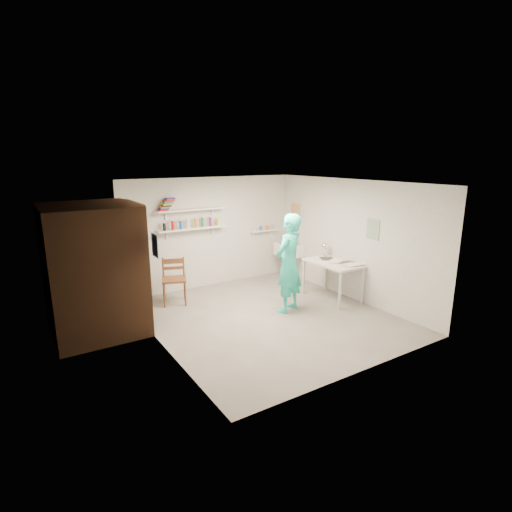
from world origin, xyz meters
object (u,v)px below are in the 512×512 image
man (289,263)px  wooden_chair (174,279)px  wall_clock (286,244)px  work_table (332,280)px  desk_lamp (325,246)px  belfast_sink (289,249)px

man → wooden_chair: man is taller
wall_clock → work_table: bearing=-31.1°
wooden_chair → desk_lamp: (3.00, -0.99, 0.50)m
man → work_table: 1.27m
work_table → wooden_chair: bearing=152.7°
wooden_chair → work_table: bearing=-6.9°
belfast_sink → wooden_chair: size_ratio=0.61×
man → work_table: bearing=159.6°
man → desk_lamp: man is taller
wall_clock → wooden_chair: (-1.74, 1.28, -0.73)m
work_table → desk_lamp: 0.78m
wall_clock → work_table: size_ratio=0.29×
man → wooden_chair: (-1.66, 1.49, -0.43)m
belfast_sink → work_table: (-0.11, -1.60, -0.32)m
wooden_chair → man: bearing=-21.5°
belfast_sink → wall_clock: wall_clock is taller
wall_clock → desk_lamp: size_ratio=2.29×
work_table → desk_lamp: (0.19, 0.46, 0.60)m
wooden_chair → work_table: wooden_chair is taller
wooden_chair → work_table: size_ratio=0.86×
wooden_chair → work_table: (2.81, -1.45, -0.11)m
wall_clock → desk_lamp: 1.31m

